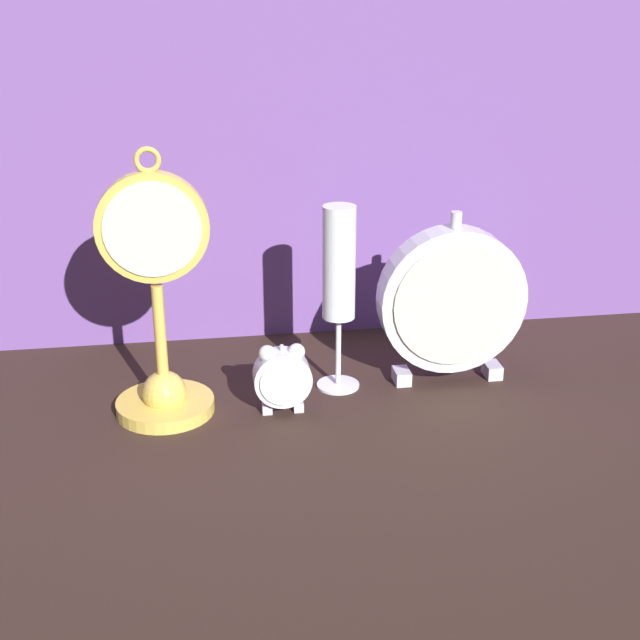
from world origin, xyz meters
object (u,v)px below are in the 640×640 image
(pocket_watch_on_stand, at_px, (159,321))
(alarm_clock_twin_bell, at_px, (282,376))
(champagne_flute, at_px, (339,276))
(mantel_clock_silver, at_px, (452,301))

(pocket_watch_on_stand, bearing_deg, alarm_clock_twin_bell, -9.42)
(alarm_clock_twin_bell, distance_m, champagne_flute, 0.14)
(pocket_watch_on_stand, distance_m, alarm_clock_twin_bell, 0.16)
(pocket_watch_on_stand, bearing_deg, champagne_flute, 9.75)
(pocket_watch_on_stand, xyz_separation_m, mantel_clock_silver, (0.37, 0.03, -0.01))
(alarm_clock_twin_bell, height_order, champagne_flute, champagne_flute)
(champagne_flute, bearing_deg, alarm_clock_twin_bell, -142.13)
(alarm_clock_twin_bell, bearing_deg, mantel_clock_silver, 14.52)
(alarm_clock_twin_bell, xyz_separation_m, champagne_flute, (0.08, 0.06, 0.10))
(pocket_watch_on_stand, xyz_separation_m, alarm_clock_twin_bell, (0.14, -0.02, -0.07))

